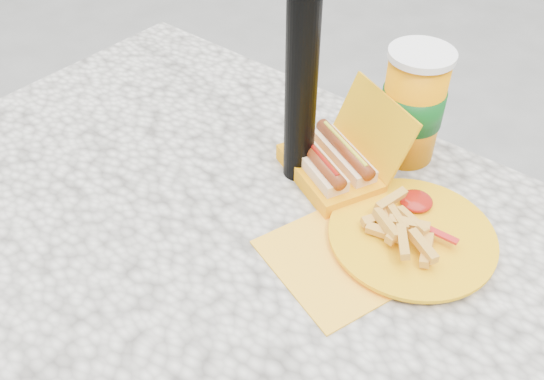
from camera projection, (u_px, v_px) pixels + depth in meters
The scene contains 4 objects.
picnic_table at pixel (238, 269), 0.96m from camera, with size 1.20×0.80×0.75m.
hotdog_box at pixel (333, 163), 0.95m from camera, with size 0.22×0.22×0.13m.
fries_plate at pixel (405, 236), 0.85m from camera, with size 0.31×0.34×0.05m.
soda_cup at pixel (412, 105), 0.95m from camera, with size 0.11×0.11×0.20m.
Camera 1 is at (0.44, -0.45, 1.39)m, focal length 38.00 mm.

